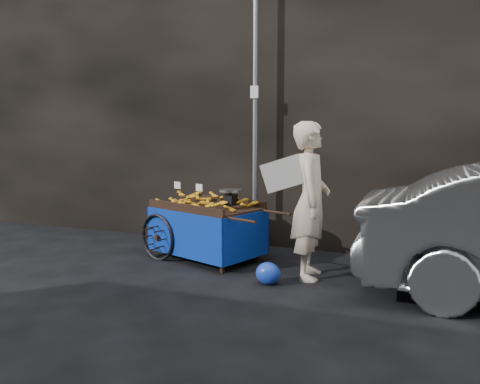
% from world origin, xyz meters
% --- Properties ---
extents(ground, '(80.00, 80.00, 0.00)m').
position_xyz_m(ground, '(0.00, 0.00, 0.00)').
color(ground, black).
rests_on(ground, ground).
extents(building_wall, '(13.50, 2.00, 5.00)m').
position_xyz_m(building_wall, '(0.39, 2.60, 2.50)').
color(building_wall, black).
rests_on(building_wall, ground).
extents(street_pole, '(0.12, 0.10, 4.00)m').
position_xyz_m(street_pole, '(0.30, 1.30, 2.01)').
color(street_pole, slate).
rests_on(street_pole, ground).
extents(banana_cart, '(2.22, 1.52, 1.11)m').
position_xyz_m(banana_cart, '(-0.21, 0.57, 0.68)').
color(banana_cart, black).
rests_on(banana_cart, ground).
extents(vendor, '(0.89, 0.77, 1.94)m').
position_xyz_m(vendor, '(1.41, 0.23, 0.97)').
color(vendor, beige).
rests_on(vendor, ground).
extents(plastic_bag, '(0.30, 0.24, 0.27)m').
position_xyz_m(plastic_bag, '(1.02, -0.23, 0.13)').
color(plastic_bag, '#1939BB').
rests_on(plastic_bag, ground).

